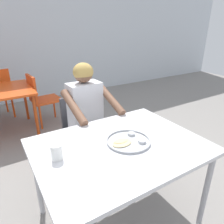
{
  "coord_description": "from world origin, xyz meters",
  "views": [
    {
      "loc": [
        -0.63,
        -1.11,
        1.55
      ],
      "look_at": [
        0.18,
        0.22,
        0.89
      ],
      "focal_mm": 33.11,
      "sensor_mm": 36.0,
      "label": 1
    }
  ],
  "objects_px": {
    "thali_tray": "(128,141)",
    "diner_foreground": "(89,112)",
    "drinking_cup": "(57,152)",
    "table_foreground": "(120,152)",
    "chair_red_right": "(41,97)",
    "chair_foreground": "(82,125)"
  },
  "relations": [
    {
      "from": "thali_tray",
      "to": "drinking_cup",
      "type": "xyz_separation_m",
      "value": [
        -0.52,
        0.07,
        0.05
      ]
    },
    {
      "from": "thali_tray",
      "to": "drinking_cup",
      "type": "relative_size",
      "value": 3.14
    },
    {
      "from": "table_foreground",
      "to": "chair_foreground",
      "type": "bearing_deg",
      "value": 84.44
    },
    {
      "from": "thali_tray",
      "to": "drinking_cup",
      "type": "bearing_deg",
      "value": 172.15
    },
    {
      "from": "table_foreground",
      "to": "diner_foreground",
      "type": "xyz_separation_m",
      "value": [
        0.1,
        0.72,
        0.04
      ]
    },
    {
      "from": "thali_tray",
      "to": "table_foreground",
      "type": "bearing_deg",
      "value": 177.01
    },
    {
      "from": "drinking_cup",
      "to": "chair_red_right",
      "type": "height_order",
      "value": "drinking_cup"
    },
    {
      "from": "table_foreground",
      "to": "thali_tray",
      "type": "distance_m",
      "value": 0.11
    },
    {
      "from": "thali_tray",
      "to": "chair_foreground",
      "type": "relative_size",
      "value": 0.42
    },
    {
      "from": "drinking_cup",
      "to": "chair_red_right",
      "type": "xyz_separation_m",
      "value": [
        0.38,
        2.13,
        -0.32
      ]
    },
    {
      "from": "table_foreground",
      "to": "drinking_cup",
      "type": "relative_size",
      "value": 11.43
    },
    {
      "from": "thali_tray",
      "to": "diner_foreground",
      "type": "bearing_deg",
      "value": 88.04
    },
    {
      "from": "diner_foreground",
      "to": "chair_red_right",
      "type": "xyz_separation_m",
      "value": [
        -0.16,
        1.48,
        -0.24
      ]
    },
    {
      "from": "drinking_cup",
      "to": "diner_foreground",
      "type": "distance_m",
      "value": 0.85
    },
    {
      "from": "thali_tray",
      "to": "chair_red_right",
      "type": "relative_size",
      "value": 0.4
    },
    {
      "from": "thali_tray",
      "to": "chair_foreground",
      "type": "distance_m",
      "value": 0.98
    },
    {
      "from": "diner_foreground",
      "to": "chair_red_right",
      "type": "height_order",
      "value": "diner_foreground"
    },
    {
      "from": "table_foreground",
      "to": "drinking_cup",
      "type": "bearing_deg",
      "value": 171.36
    },
    {
      "from": "table_foreground",
      "to": "drinking_cup",
      "type": "distance_m",
      "value": 0.47
    },
    {
      "from": "thali_tray",
      "to": "drinking_cup",
      "type": "height_order",
      "value": "drinking_cup"
    },
    {
      "from": "drinking_cup",
      "to": "diner_foreground",
      "type": "xyz_separation_m",
      "value": [
        0.54,
        0.65,
        -0.08
      ]
    },
    {
      "from": "drinking_cup",
      "to": "chair_foreground",
      "type": "height_order",
      "value": "drinking_cup"
    }
  ]
}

